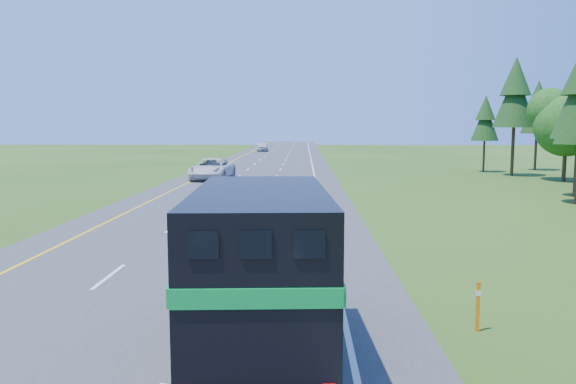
{
  "coord_description": "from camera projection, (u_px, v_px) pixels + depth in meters",
  "views": [
    {
      "loc": [
        4.47,
        2.48,
        4.88
      ],
      "look_at": [
        3.75,
        27.79,
        1.9
      ],
      "focal_mm": 35.0,
      "sensor_mm": 36.0,
      "label": 1
    }
  ],
  "objects": [
    {
      "name": "horse_truck",
      "position": [
        262.0,
        266.0,
        11.74
      ],
      "size": [
        2.98,
        8.28,
        3.61
      ],
      "rotation": [
        0.0,
        0.0,
        0.06
      ],
      "color": "black",
      "rests_on": "road"
    },
    {
      "name": "far_car",
      "position": [
        263.0,
        147.0,
        108.32
      ],
      "size": [
        2.36,
        5.33,
        1.78
      ],
      "primitive_type": "imported",
      "rotation": [
        0.0,
        0.0,
        0.05
      ],
      "color": "silver",
      "rests_on": "road"
    },
    {
      "name": "lane_markings",
      "position": [
        252.0,
        183.0,
        47.86
      ],
      "size": [
        11.15,
        260.0,
        0.01
      ],
      "color": "yellow",
      "rests_on": "road"
    },
    {
      "name": "white_suv",
      "position": [
        212.0,
        169.0,
        51.2
      ],
      "size": [
        3.72,
        7.12,
        1.91
      ],
      "primitive_type": "imported",
      "rotation": [
        0.0,
        0.0,
        -0.08
      ],
      "color": "silver",
      "rests_on": "road"
    },
    {
      "name": "road",
      "position": [
        252.0,
        183.0,
        47.87
      ],
      "size": [
        15.0,
        260.0,
        0.04
      ],
      "primitive_type": "cube",
      "color": "#38383A",
      "rests_on": "ground"
    },
    {
      "name": "delineator",
      "position": [
        478.0,
        305.0,
        13.32
      ],
      "size": [
        0.1,
        0.06,
        1.21
      ],
      "color": "orange",
      "rests_on": "ground"
    }
  ]
}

